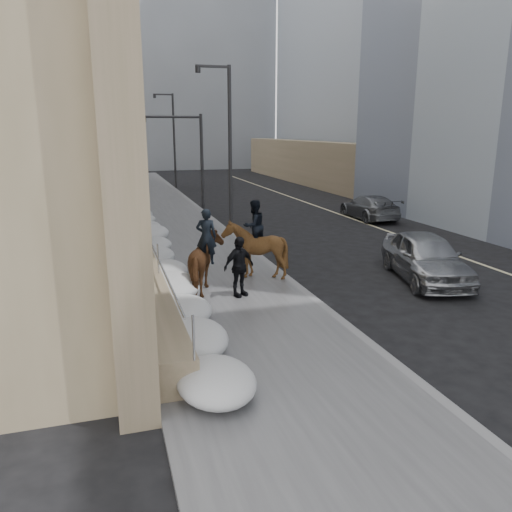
{
  "coord_description": "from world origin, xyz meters",
  "views": [
    {
      "loc": [
        -3.15,
        -10.38,
        5.01
      ],
      "look_at": [
        0.64,
        2.13,
        1.7
      ],
      "focal_mm": 35.0,
      "sensor_mm": 36.0,
      "label": 1
    }
  ],
  "objects_px": {
    "car_grey": "(369,207)",
    "mounted_horse_right": "(255,246)",
    "mounted_horse_left": "(206,260)",
    "car_silver": "(426,257)",
    "pedestrian": "(239,267)"
  },
  "relations": [
    {
      "from": "mounted_horse_right",
      "to": "car_silver",
      "type": "bearing_deg",
      "value": 140.03
    },
    {
      "from": "car_silver",
      "to": "car_grey",
      "type": "distance_m",
      "value": 12.18
    },
    {
      "from": "car_grey",
      "to": "mounted_horse_left",
      "type": "bearing_deg",
      "value": 45.1
    },
    {
      "from": "pedestrian",
      "to": "car_grey",
      "type": "relative_size",
      "value": 0.39
    },
    {
      "from": "mounted_horse_right",
      "to": "car_silver",
      "type": "xyz_separation_m",
      "value": [
        5.59,
        -1.62,
        -0.4
      ]
    },
    {
      "from": "mounted_horse_left",
      "to": "car_grey",
      "type": "xyz_separation_m",
      "value": [
        11.74,
        10.85,
        -0.43
      ]
    },
    {
      "from": "car_silver",
      "to": "car_grey",
      "type": "height_order",
      "value": "car_silver"
    },
    {
      "from": "pedestrian",
      "to": "car_grey",
      "type": "height_order",
      "value": "pedestrian"
    },
    {
      "from": "mounted_horse_left",
      "to": "car_silver",
      "type": "distance_m",
      "value": 7.51
    },
    {
      "from": "mounted_horse_left",
      "to": "car_grey",
      "type": "distance_m",
      "value": 15.99
    },
    {
      "from": "mounted_horse_right",
      "to": "pedestrian",
      "type": "bearing_deg",
      "value": 36.15
    },
    {
      "from": "pedestrian",
      "to": "car_silver",
      "type": "relative_size",
      "value": 0.38
    },
    {
      "from": "mounted_horse_left",
      "to": "car_silver",
      "type": "height_order",
      "value": "mounted_horse_left"
    },
    {
      "from": "mounted_horse_right",
      "to": "car_grey",
      "type": "bearing_deg",
      "value": -158.98
    },
    {
      "from": "car_grey",
      "to": "mounted_horse_right",
      "type": "bearing_deg",
      "value": 47.18
    }
  ]
}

